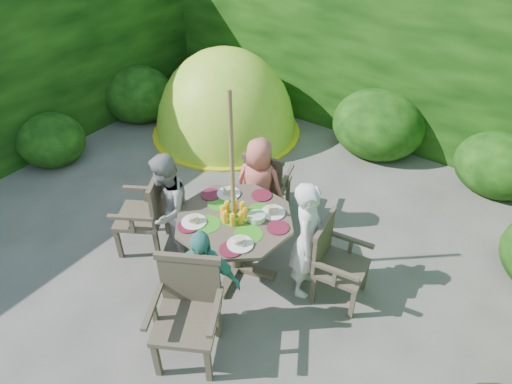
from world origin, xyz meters
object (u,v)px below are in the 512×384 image
Objects in this scene: patio_table at (235,226)px; garden_chair_right at (335,260)px; garden_chair_back at (267,182)px; child_front at (203,282)px; dome_tent at (226,132)px; child_back at (259,186)px; child_left at (167,208)px; parasol_pole at (233,192)px; child_right at (308,240)px; garden_chair_left at (147,212)px; garden_chair_front at (188,309)px.

patio_table is 1.76× the size of garden_chair_right.
garden_chair_right reaches higher than garden_chair_back.
patio_table is 0.80m from child_front.
garden_chair_back is 1.90m from child_front.
dome_tent is at bearing 48.13° from garden_chair_right.
garden_chair_back is at bearing -88.48° from child_back.
garden_chair_right is 0.68× the size of child_left.
parasol_pole reaches higher than child_right.
child_back is 1.02× the size of child_front.
child_back is 1.60m from child_front.
garden_chair_left reaches higher than patio_table.
child_front is (1.28, -0.49, 0.09)m from garden_chair_left.
garden_chair_right is 1.37m from child_front.
child_right is at bearing 35.05° from child_front.
garden_chair_back is 2.19m from garden_chair_front.
garden_chair_back is at bearing -36.62° from dome_tent.
child_right reaches higher than patio_table.
parasol_pole reaches higher than garden_chair_left.
patio_table is 1.11m from garden_chair_back.
garden_chair_right is 0.90× the size of garden_chair_front.
patio_table is 1.20× the size of child_left.
garden_chair_front is at bearing 139.57° from child_right.
garden_chair_back is (-1.36, 0.75, -0.01)m from garden_chair_right.
child_left is (0.29, 0.06, 0.14)m from garden_chair_left.
child_back is (0.08, -0.29, 0.15)m from garden_chair_back.
garden_chair_right is at bearing 16.36° from parasol_pole.
child_front is 3.99m from dome_tent.
child_right is (1.07, -0.84, 0.21)m from garden_chair_back.
parasol_pole is at bearing 90.76° from garden_chair_back.
child_front is at bearing -53.20° from dome_tent.
child_back reaches higher than garden_chair_back.
garden_chair_left is at bearing -165.37° from parasol_pole.
patio_table is 1.32× the size of child_front.
garden_chair_front is 0.74× the size of child_right.
patio_table is at bearing -48.28° from dome_tent.
garden_chair_back is 1.38m from child_right.
garden_chair_front is at bearing 142.73° from garden_chair_right.
garden_chair_back is 0.67× the size of child_left.
child_left reaches higher than garden_chair_back.
parasol_pole is 2.42× the size of garden_chair_right.
child_right is (1.83, 0.49, 0.17)m from garden_chair_left.
garden_chair_back is at bearing 32.50° from child_right.
child_back reaches higher than garden_chair_right.
patio_table is 1.28× the size of child_back.
garden_chair_right is 0.73× the size of child_back.
parasol_pole is 2.46× the size of garden_chair_back.
child_right is at bearing 15.69° from patio_table.
parasol_pole reaches higher than patio_table.
dome_tent is (-2.84, 2.22, -0.69)m from child_right.
child_front is (-0.55, -0.99, -0.08)m from child_right.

